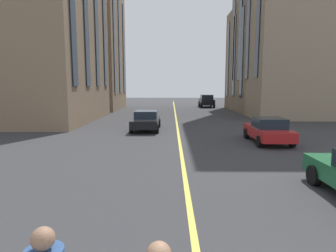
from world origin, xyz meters
The scene contains 6 objects.
lane_centre_line centered at (20.00, 0.00, 0.00)m, with size 80.00×0.16×0.01m.
car_black_parked_a centered at (42.87, -4.90, 0.97)m, with size 4.70×2.14×1.88m.
car_black_near centered at (19.58, 2.28, 0.70)m, with size 4.40×1.95×1.37m.
car_red_trailing centered at (14.89, -4.90, 0.70)m, with size 3.90×1.89×1.40m.
building_left_far centered at (38.74, 11.93, 8.21)m, with size 10.35×8.99×16.42m.
building_right_far centered at (36.16, -12.98, 6.57)m, with size 11.90×11.08×13.13m.
Camera 1 is at (-0.84, 0.48, 3.10)m, focal length 30.62 mm.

